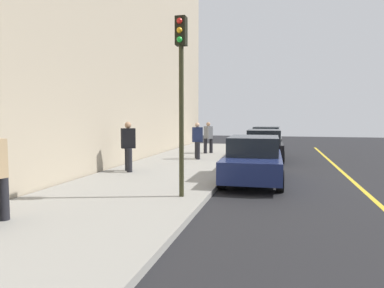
# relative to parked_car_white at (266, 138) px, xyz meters

# --- Properties ---
(ground_plane) EXTENTS (56.00, 56.00, 0.00)m
(ground_plane) POSITION_rel_parked_car_white_xyz_m (11.41, 0.05, -0.76)
(ground_plane) COLOR black
(sidewalk) EXTENTS (28.00, 4.60, 0.15)m
(sidewalk) POSITION_rel_parked_car_white_xyz_m (11.41, -3.25, -0.68)
(sidewalk) COLOR gray
(sidewalk) RESTS_ON ground
(lane_stripe_centre) EXTENTS (28.00, 0.14, 0.01)m
(lane_stripe_centre) POSITION_rel_parked_car_white_xyz_m (11.41, 3.25, -0.75)
(lane_stripe_centre) COLOR gold
(lane_stripe_centre) RESTS_ON ground
(parked_car_white) EXTENTS (4.57, 2.00, 1.51)m
(parked_car_white) POSITION_rel_parked_car_white_xyz_m (0.00, 0.00, 0.00)
(parked_car_white) COLOR black
(parked_car_white) RESTS_ON ground
(parked_car_black) EXTENTS (4.53, 2.03, 1.51)m
(parked_car_black) POSITION_rel_parked_car_white_xyz_m (5.42, 0.05, -0.00)
(parked_car_black) COLOR black
(parked_car_black) RESTS_ON ground
(parked_car_navy) EXTENTS (4.41, 1.96, 1.51)m
(parked_car_navy) POSITION_rel_parked_car_white_xyz_m (11.68, -0.01, -0.00)
(parked_car_navy) COLOR black
(parked_car_navy) RESTS_ON ground
(pedestrian_black_coat) EXTENTS (0.54, 0.58, 1.83)m
(pedestrian_black_coat) POSITION_rel_parked_car_white_xyz_m (11.44, -4.59, 0.37)
(pedestrian_black_coat) COLOR black
(pedestrian_black_coat) RESTS_ON sidewalk
(pedestrian_navy_coat) EXTENTS (0.55, 0.55, 1.74)m
(pedestrian_navy_coat) POSITION_rel_parked_car_white_xyz_m (7.06, -2.99, 0.32)
(pedestrian_navy_coat) COLOR black
(pedestrian_navy_coat) RESTS_ON sidewalk
(pedestrian_grey_coat) EXTENTS (0.54, 0.53, 1.72)m
(pedestrian_grey_coat) POSITION_rel_parked_car_white_xyz_m (4.30, -3.01, 0.31)
(pedestrian_grey_coat) COLOR black
(pedestrian_grey_coat) RESTS_ON sidewalk
(traffic_light_pole) EXTENTS (0.35, 0.26, 4.47)m
(traffic_light_pole) POSITION_rel_parked_car_white_xyz_m (14.96, -1.58, 2.41)
(traffic_light_pole) COLOR #2D2D19
(traffic_light_pole) RESTS_ON sidewalk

